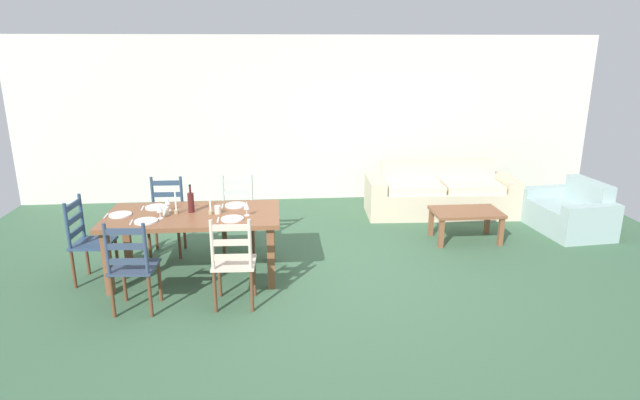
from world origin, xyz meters
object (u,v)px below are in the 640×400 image
object	(u,v)px
coffee_cup_secondary	(166,211)
wine_bottle	(191,202)
couch	(440,195)
wine_glass_far_left	(167,201)
armchair_upholstered	(572,214)
wine_glass_near_right	(246,206)
dining_chair_far_left	(167,216)
wine_glass_near_left	(159,209)
dining_chair_near_left	(132,267)
coffee_table	(466,215)
dining_chair_head_west	(88,241)
dining_table	(193,221)
dining_chair_near_right	(234,262)
dining_chair_far_right	(238,214)
coffee_cup_primary	(218,210)

from	to	relation	value
coffee_cup_secondary	wine_bottle	bearing A→B (deg)	17.13
wine_bottle	couch	xyz separation A→B (m)	(3.48, 2.02, -0.58)
wine_glass_far_left	armchair_upholstered	world-z (taller)	wine_glass_far_left
wine_glass_near_right	armchair_upholstered	world-z (taller)	wine_glass_near_right
dining_chair_far_left	wine_glass_near_left	bearing A→B (deg)	-81.94
dining_chair_near_left	coffee_table	distance (m)	4.26
wine_bottle	couch	distance (m)	4.07
couch	coffee_table	world-z (taller)	couch
dining_chair_head_west	couch	size ratio (longest dim) A/B	0.42
dining_chair_near_left	wine_bottle	xyz separation A→B (m)	(0.46, 0.85, 0.39)
wine_glass_near_right	armchair_upholstered	distance (m)	4.69
dining_table	dining_chair_near_right	world-z (taller)	dining_chair_near_right
dining_chair_far_right	wine_glass_far_left	bearing A→B (deg)	-137.81
dining_chair_far_left	wine_glass_near_left	distance (m)	1.00
wine_glass_near_right	couch	xyz separation A→B (m)	(2.86, 2.20, -0.57)
armchair_upholstered	dining_table	bearing A→B (deg)	-167.53
dining_table	dining_chair_head_west	xyz separation A→B (m)	(-1.15, -0.03, -0.19)
wine_bottle	wine_glass_far_left	bearing A→B (deg)	163.87
dining_chair_near_left	dining_chair_near_right	size ratio (longest dim) A/B	1.00
wine_glass_near_right	coffee_cup_primary	world-z (taller)	wine_glass_near_right
coffee_cup_primary	coffee_table	world-z (taller)	coffee_cup_primary
coffee_cup_secondary	coffee_table	size ratio (longest dim) A/B	0.10
dining_chair_near_right	dining_chair_head_west	world-z (taller)	same
coffee_cup_primary	coffee_table	xyz separation A→B (m)	(3.17, 0.89, -0.44)
dining_table	wine_bottle	bearing A→B (deg)	111.03
dining_table	wine_glass_far_left	distance (m)	0.38
wine_bottle	coffee_cup_primary	bearing A→B (deg)	-14.89
dining_table	coffee_cup_primary	world-z (taller)	coffee_cup_primary
coffee_table	dining_chair_near_left	bearing A→B (deg)	-157.11
dining_chair_near_left	couch	distance (m)	4.88
coffee_cup_secondary	wine_glass_far_left	bearing A→B (deg)	92.94
dining_chair_near_right	wine_bottle	world-z (taller)	wine_bottle
coffee_cup_primary	dining_chair_far_right	bearing A→B (deg)	79.18
dining_table	coffee_table	bearing A→B (deg)	14.12
dining_chair_far_left	armchair_upholstered	distance (m)	5.54
dining_chair_far_left	dining_chair_far_right	xyz separation A→B (m)	(0.88, 0.02, 0.00)
dining_chair_far_left	armchair_upholstered	xyz separation A→B (m)	(5.53, 0.36, -0.23)
dining_chair_near_left	coffee_table	xyz separation A→B (m)	(3.92, 1.66, -0.12)
dining_chair_near_right	dining_chair_near_left	bearing A→B (deg)	-178.58
dining_chair_far_left	coffee_cup_secondary	size ratio (longest dim) A/B	10.67
wine_glass_near_left	coffee_cup_secondary	world-z (taller)	wine_glass_near_left
dining_chair_head_west	wine_bottle	xyz separation A→B (m)	(1.12, 0.08, 0.39)
dining_chair_near_left	wine_glass_near_left	size ratio (longest dim) A/B	5.96
wine_glass_near_right	coffee_cup_primary	distance (m)	0.34
coffee_cup_primary	coffee_cup_secondary	distance (m)	0.56
wine_bottle	dining_table	bearing A→B (deg)	-68.97
dining_table	couch	distance (m)	4.06
coffee_cup_secondary	armchair_upholstered	size ratio (longest dim) A/B	0.07
dining_chair_near_right	wine_glass_far_left	distance (m)	1.25
dining_chair_near_left	wine_glass_near_right	size ratio (longest dim) A/B	5.96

